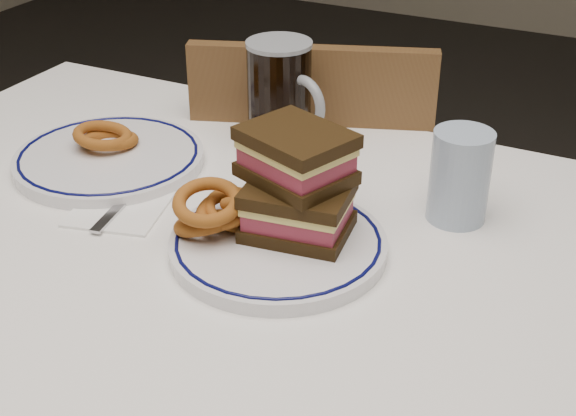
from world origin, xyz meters
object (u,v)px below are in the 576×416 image
at_px(chair_far, 314,226).
at_px(far_plate, 109,158).
at_px(beer_mug, 281,94).
at_px(main_plate, 278,244).
at_px(reuben_sandwich, 297,183).

height_order(chair_far, far_plate, chair_far).
bearing_deg(beer_mug, main_plate, -63.73).
relative_size(main_plate, reuben_sandwich, 1.73).
bearing_deg(beer_mug, chair_far, 98.97).
bearing_deg(beer_mug, far_plate, -138.00).
relative_size(chair_far, reuben_sandwich, 5.62).
relative_size(chair_far, far_plate, 3.12).
xyz_separation_m(main_plate, reuben_sandwich, (0.01, 0.03, 0.07)).
bearing_deg(main_plate, chair_far, 109.36).
bearing_deg(reuben_sandwich, chair_far, 111.74).
height_order(chair_far, beer_mug, beer_mug).
xyz_separation_m(chair_far, main_plate, (0.17, -0.48, 0.28)).
distance_m(reuben_sandwich, beer_mug, 0.29).
bearing_deg(reuben_sandwich, far_plate, 169.02).
distance_m(beer_mug, far_plate, 0.28).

